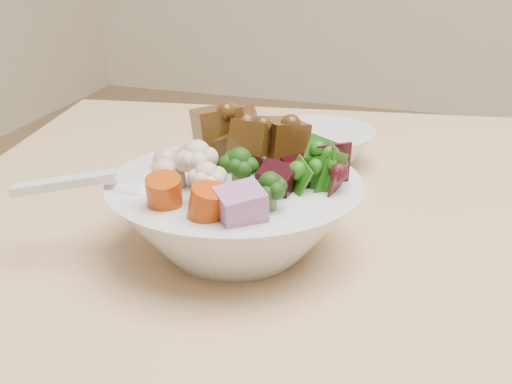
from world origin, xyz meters
TOP-DOWN VIEW (x-y plane):
  - food_bowl at (-0.57, -0.12)m, footprint 0.24×0.24m
  - soup_spoon at (-0.67, -0.17)m, footprint 0.14×0.07m
  - side_bowl at (-0.55, 0.13)m, footprint 0.14×0.14m

SIDE VIEW (x-z plane):
  - side_bowl at x=-0.55m, z-range 0.73..0.77m
  - food_bowl at x=-0.57m, z-range 0.70..0.83m
  - soup_spoon at x=-0.67m, z-range 0.78..0.81m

